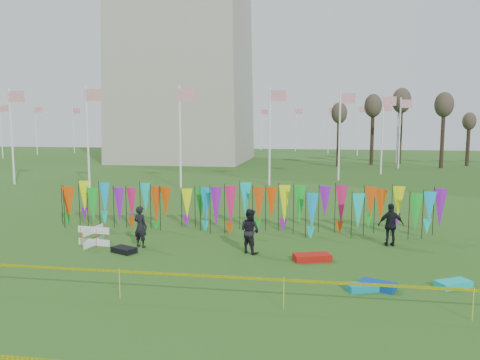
% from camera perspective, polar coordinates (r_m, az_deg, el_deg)
% --- Properties ---
extents(ground, '(160.00, 160.00, 0.00)m').
position_cam_1_polar(ground, '(15.80, -5.15, -11.89)').
color(ground, '#2A5217').
rests_on(ground, ground).
extents(flagpole_ring, '(57.40, 56.16, 8.00)m').
position_cam_1_polar(flagpole_ring, '(64.97, -6.65, 5.89)').
color(flagpole_ring, white).
rests_on(flagpole_ring, ground).
extents(banner_row, '(18.64, 0.64, 2.13)m').
position_cam_1_polar(banner_row, '(22.00, -0.01, -3.15)').
color(banner_row, black).
rests_on(banner_row, ground).
extents(caution_tape_near, '(26.00, 0.02, 0.90)m').
position_cam_1_polar(caution_tape_near, '(13.72, -8.31, -11.45)').
color(caution_tape_near, '#FCFF05').
rests_on(caution_tape_near, ground).
extents(box_kite, '(0.75, 0.75, 0.83)m').
position_cam_1_polar(box_kite, '(20.54, -17.41, -6.55)').
color(box_kite, red).
rests_on(box_kite, ground).
extents(person_left, '(0.74, 0.64, 1.73)m').
position_cam_1_polar(person_left, '(19.78, -12.05, -5.57)').
color(person_left, black).
rests_on(person_left, ground).
extents(person_mid, '(1.01, 0.91, 1.76)m').
position_cam_1_polar(person_mid, '(18.49, 1.21, -6.23)').
color(person_mid, black).
rests_on(person_mid, ground).
extents(person_right, '(1.12, 0.72, 1.79)m').
position_cam_1_polar(person_right, '(20.49, 17.92, -5.23)').
color(person_right, black).
rests_on(person_right, ground).
extents(kite_bag_turquoise, '(1.17, 0.85, 0.21)m').
position_cam_1_polar(kite_bag_turquoise, '(15.17, 14.90, -12.49)').
color(kite_bag_turquoise, '#0B92AB').
rests_on(kite_bag_turquoise, ground).
extents(kite_bag_blue, '(1.20, 0.93, 0.22)m').
position_cam_1_polar(kite_bag_blue, '(15.39, 16.42, -12.23)').
color(kite_bag_blue, '#09449A').
rests_on(kite_bag_blue, ground).
extents(kite_bag_red, '(1.49, 1.02, 0.25)m').
position_cam_1_polar(kite_bag_red, '(17.86, 8.78, -9.30)').
color(kite_bag_red, red).
rests_on(kite_bag_red, ground).
extents(kite_bag_black, '(1.10, 0.90, 0.22)m').
position_cam_1_polar(kite_bag_black, '(19.26, -13.95, -8.27)').
color(kite_bag_black, black).
rests_on(kite_bag_black, ground).
extents(kite_bag_teal, '(1.21, 0.98, 0.21)m').
position_cam_1_polar(kite_bag_teal, '(16.36, 24.56, -11.45)').
color(kite_bag_teal, '#0EC4C7').
rests_on(kite_bag_teal, ground).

